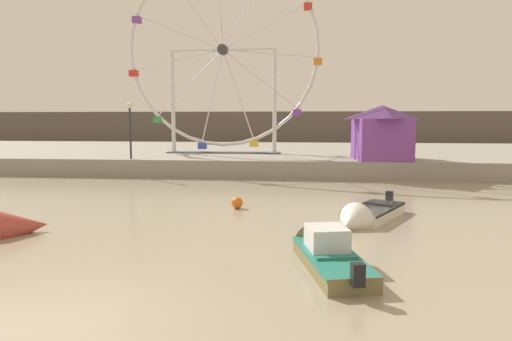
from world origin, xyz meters
The scene contains 9 objects.
ground_plane centered at (0.00, 0.00, 0.00)m, with size 240.00×240.00×0.00m, color gray.
quay_promenade centered at (0.00, 29.76, 0.53)m, with size 110.00×22.12×1.05m, color gray.
distant_town_skyline centered at (0.00, 49.78, 2.20)m, with size 140.00×3.00×4.40m, color #564C47.
motorboat_white_red_stripe centered at (6.15, 8.30, 0.21)m, with size 2.91×4.06×1.16m.
motorboat_olive_wood centered at (4.60, 4.00, 0.26)m, with size 1.99×4.37×1.22m.
ferris_wheel_white_frame centered at (-1.60, 24.73, 7.96)m, with size 13.45×1.20×13.75m.
carnival_booth_purple_stall centered at (8.55, 20.52, 2.70)m, with size 3.48×4.05×3.16m.
promenade_lamp_near centered at (-6.22, 19.31, 3.27)m, with size 0.32×0.32×3.32m.
mooring_buoy_orange centered at (1.58, 10.15, 0.22)m, with size 0.44×0.44×0.44m, color orange.
Camera 1 is at (4.16, -6.77, 3.35)m, focal length 31.92 mm.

